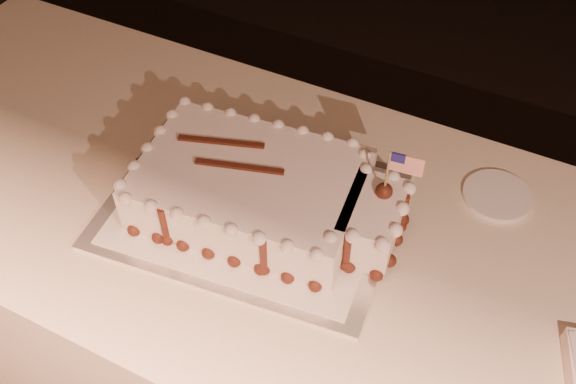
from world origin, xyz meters
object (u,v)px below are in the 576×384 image
at_px(cake_board, 252,208).
at_px(side_plate, 497,196).
at_px(sheet_cake, 265,192).
at_px(banquet_table, 344,344).

xyz_separation_m(cake_board, side_plate, (0.43, 0.25, 0.00)).
distance_m(sheet_cake, side_plate, 0.47).
relative_size(cake_board, sheet_cake, 1.04).
xyz_separation_m(banquet_table, side_plate, (0.21, 0.24, 0.38)).
height_order(banquet_table, side_plate, side_plate).
xyz_separation_m(banquet_table, sheet_cake, (-0.19, -0.01, 0.43)).
xyz_separation_m(sheet_cake, side_plate, (0.40, 0.24, -0.05)).
bearing_deg(side_plate, banquet_table, -130.73).
bearing_deg(cake_board, sheet_cake, 0.49).
relative_size(sheet_cake, side_plate, 3.88).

